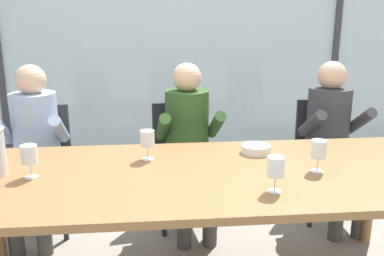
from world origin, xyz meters
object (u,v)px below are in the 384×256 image
Objects in this scene: person_pale_blue_shirt at (34,140)px; wine_glass_spare_empty at (276,168)px; chair_left_of_center at (182,152)px; chair_center at (325,148)px; person_charcoal_jacket at (332,132)px; wine_glass_by_left_taster at (319,151)px; wine_glass_near_bucket at (29,156)px; chair_near_curtain at (40,157)px; wine_glass_center_pour at (147,139)px; tasting_bowl at (256,149)px; dining_table at (198,182)px; person_olive_shirt at (189,136)px.

wine_glass_spare_empty is (1.40, -1.09, 0.15)m from person_pale_blue_shirt.
chair_left_of_center is 1.00× the size of chair_center.
person_charcoal_jacket is at bearing 55.04° from wine_glass_spare_empty.
wine_glass_by_left_taster is (0.65, -1.00, 0.32)m from chair_left_of_center.
person_pale_blue_shirt is at bearing 103.90° from wine_glass_near_bucket.
chair_near_curtain is at bearing 172.11° from person_charcoal_jacket.
chair_left_of_center is 1.13m from chair_center.
person_pale_blue_shirt is at bearing 175.57° from person_charcoal_jacket.
chair_near_curtain is 5.17× the size of wine_glass_center_pour.
wine_glass_by_left_taster is at bearing -53.28° from tasting_bowl.
person_charcoal_jacket reaches higher than wine_glass_center_pour.
person_charcoal_jacket is 7.01× the size of wine_glass_near_bucket.
chair_left_of_center is 1.07m from person_pale_blue_shirt.
person_pale_blue_shirt is 7.01× the size of wine_glass_by_left_taster.
dining_table is 15.37× the size of wine_glass_near_bucket.
person_pale_blue_shirt reaches higher than chair_center.
dining_table is at bearing -95.93° from chair_left_of_center.
wine_glass_near_bucket is (-1.99, -0.95, 0.32)m from chair_center.
chair_center is at bearing 57.78° from wine_glass_spare_empty.
wine_glass_near_bucket is 0.64m from wine_glass_center_pour.
wine_glass_center_pour is (-0.29, -0.57, 0.15)m from person_olive_shirt.
person_pale_blue_shirt is (-2.18, -0.15, 0.17)m from chair_center.
chair_center is at bearing 64.49° from wine_glass_by_left_taster.
chair_left_of_center is 5.02× the size of tasting_bowl.
wine_glass_center_pour is at bearing 139.12° from wine_glass_spare_empty.
wine_glass_center_pour is at bearing -161.68° from person_charcoal_jacket.
chair_left_of_center is 0.74× the size of person_charcoal_jacket.
dining_table is at bearing -148.20° from person_charcoal_jacket.
chair_center is (1.13, 0.00, 0.00)m from chair_left_of_center.
wine_glass_by_left_taster is at bearing -17.39° from wine_glass_center_pour.
tasting_bowl is 1.03× the size of wine_glass_center_pour.
chair_near_curtain is 1.89m from wine_glass_spare_empty.
chair_center is at bearing 25.44° from wine_glass_near_bucket.
person_olive_shirt is at bearing 175.57° from person_charcoal_jacket.
wine_glass_near_bucket is at bearing -162.43° from person_charcoal_jacket.
chair_left_of_center is at bearing 121.09° from tasting_bowl.
chair_center is 2.22m from wine_glass_near_bucket.
person_charcoal_jacket is (1.12, -0.15, 0.17)m from chair_left_of_center.
chair_near_curtain is at bearing -178.47° from chair_center.
person_olive_shirt is at bearing 88.47° from dining_table.
tasting_bowl is (0.40, -0.67, 0.23)m from chair_left_of_center.
chair_near_curtain is 2.18m from person_charcoal_jacket.
wine_glass_by_left_taster is 1.00× the size of wine_glass_near_bucket.
chair_near_curtain is at bearing 138.64° from wine_glass_center_pour.
dining_table is 1.34m from person_pale_blue_shirt.
person_charcoal_jacket is (1.10, 0.80, 0.03)m from dining_table.
chair_left_of_center is at bearing 100.29° from person_olive_shirt.
person_olive_shirt is 1.15m from wine_glass_spare_empty.
wine_glass_near_bucket and wine_glass_spare_empty have the same top height.
chair_near_curtain is at bearing 90.18° from person_pale_blue_shirt.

